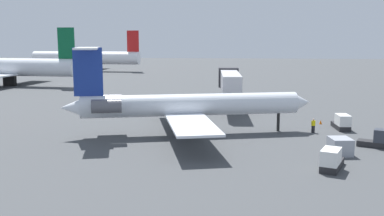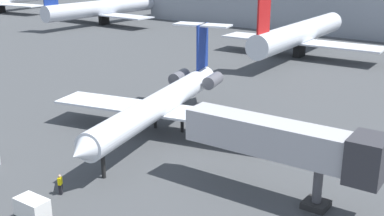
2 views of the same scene
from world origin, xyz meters
name	(u,v)px [view 2 (image 2 of 2)]	position (x,y,z in m)	size (l,w,h in m)	color
ground_plane	(151,132)	(0.00, 0.00, -0.05)	(400.00, 400.00, 0.10)	#424447
regional_jet	(164,101)	(1.39, 0.67, 3.54)	(25.14, 28.95, 10.10)	silver
jet_bridge	(292,143)	(18.36, -4.53, 4.65)	(15.51, 3.74, 6.35)	#ADADB2
ground_crew_marshaller	(60,184)	(3.75, -14.65, 0.86)	(0.44, 0.48, 1.69)	black
baggage_tug_trailing	(36,214)	(6.02, -18.48, 0.84)	(4.06, 1.60, 1.90)	#262628
parked_airliner_west_mid	(103,8)	(-64.24, 52.45, 4.31)	(30.86, 36.73, 13.42)	silver
parked_airliner_centre	(300,34)	(-4.51, 45.35, 4.29)	(29.89, 35.39, 13.39)	silver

